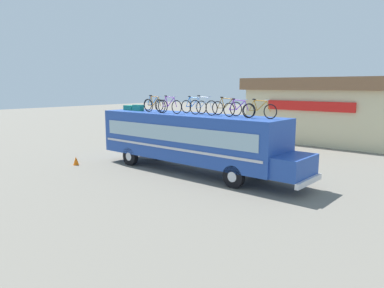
{
  "coord_description": "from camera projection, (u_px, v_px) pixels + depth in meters",
  "views": [
    {
      "loc": [
        12.36,
        -14.0,
        4.47
      ],
      "look_at": [
        0.32,
        0.0,
        1.48
      ],
      "focal_mm": 33.66,
      "sensor_mm": 36.0,
      "label": 1
    }
  ],
  "objects": [
    {
      "name": "rooftop_bicycle_2",
      "position": [
        154.0,
        105.0,
        19.61
      ],
      "size": [
        1.68,
        0.44,
        0.95
      ],
      "color": "black",
      "rests_on": "bus"
    },
    {
      "name": "rooftop_bicycle_1",
      "position": [
        153.0,
        104.0,
        20.83
      ],
      "size": [
        1.64,
        0.44,
        0.91
      ],
      "color": "black",
      "rests_on": "bus"
    },
    {
      "name": "luggage_bag_1",
      "position": [
        130.0,
        108.0,
        21.49
      ],
      "size": [
        0.74,
        0.46,
        0.29
      ],
      "primitive_type": "cube",
      "color": "#1E7F66",
      "rests_on": "bus"
    },
    {
      "name": "rooftop_bicycle_5",
      "position": [
        203.0,
        107.0,
        17.87
      ],
      "size": [
        1.79,
        0.44,
        0.98
      ],
      "color": "black",
      "rests_on": "bus"
    },
    {
      "name": "roadside_building",
      "position": [
        329.0,
        108.0,
        29.84
      ],
      "size": [
        11.96,
        8.92,
        5.1
      ],
      "color": "beige",
      "rests_on": "ground"
    },
    {
      "name": "rooftop_bicycle_7",
      "position": [
        238.0,
        109.0,
        16.52
      ],
      "size": [
        1.71,
        0.44,
        0.87
      ],
      "color": "black",
      "rests_on": "bus"
    },
    {
      "name": "rooftop_bicycle_4",
      "position": [
        194.0,
        106.0,
        18.78
      ],
      "size": [
        1.74,
        0.44,
        0.92
      ],
      "color": "black",
      "rests_on": "bus"
    },
    {
      "name": "bus",
      "position": [
        191.0,
        138.0,
        18.72
      ],
      "size": [
        12.16,
        2.53,
        3.03
      ],
      "color": "#23479E",
      "rests_on": "ground"
    },
    {
      "name": "rooftop_bicycle_3",
      "position": [
        170.0,
        106.0,
        18.89
      ],
      "size": [
        1.72,
        0.44,
        0.94
      ],
      "color": "black",
      "rests_on": "bus"
    },
    {
      "name": "rooftop_bicycle_8",
      "position": [
        260.0,
        110.0,
        16.03
      ],
      "size": [
        1.71,
        0.44,
        0.87
      ],
      "color": "black",
      "rests_on": "bus"
    },
    {
      "name": "luggage_bag_2",
      "position": [
        138.0,
        108.0,
        20.88
      ],
      "size": [
        0.66,
        0.33,
        0.35
      ],
      "primitive_type": "cube",
      "color": "#1E7F66",
      "rests_on": "bus"
    },
    {
      "name": "ground_plane",
      "position": [
        188.0,
        171.0,
        19.15
      ],
      "size": [
        120.0,
        120.0,
        0.0
      ],
      "primitive_type": "plane",
      "color": "slate"
    },
    {
      "name": "rooftop_bicycle_6",
      "position": [
        226.0,
        108.0,
        17.53
      ],
      "size": [
        1.77,
        0.44,
        0.91
      ],
      "color": "black",
      "rests_on": "bus"
    },
    {
      "name": "traffic_cone",
      "position": [
        76.0,
        161.0,
        20.5
      ],
      "size": [
        0.33,
        0.33,
        0.49
      ],
      "primitive_type": "cone",
      "color": "orange",
      "rests_on": "ground"
    }
  ]
}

